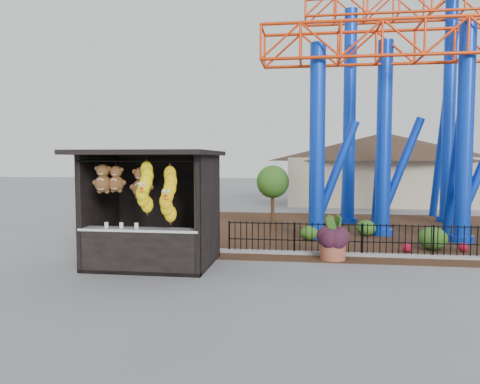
# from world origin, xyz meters

# --- Properties ---
(ground) EXTENTS (120.00, 120.00, 0.00)m
(ground) POSITION_xyz_m (0.00, 0.00, 0.00)
(ground) COLOR slate
(ground) RESTS_ON ground
(mulch_bed) EXTENTS (18.00, 12.00, 0.02)m
(mulch_bed) POSITION_xyz_m (4.00, 8.00, 0.01)
(mulch_bed) COLOR #331E11
(mulch_bed) RESTS_ON ground
(curb) EXTENTS (18.00, 0.18, 0.12)m
(curb) POSITION_xyz_m (4.00, 3.00, 0.06)
(curb) COLOR gray
(curb) RESTS_ON ground
(prize_booth) EXTENTS (3.50, 3.40, 3.12)m
(prize_booth) POSITION_xyz_m (-2.99, 0.91, 1.53)
(prize_booth) COLOR black
(prize_booth) RESTS_ON ground
(picket_fence) EXTENTS (12.20, 0.06, 1.00)m
(picket_fence) POSITION_xyz_m (4.90, 3.00, 0.50)
(picket_fence) COLOR black
(picket_fence) RESTS_ON ground
(roller_coaster) EXTENTS (11.00, 6.37, 10.82)m
(roller_coaster) POSITION_xyz_m (5.12, 8.23, 6.44)
(roller_coaster) COLOR #0B35C5
(roller_coaster) RESTS_ON ground
(terracotta_planter) EXTENTS (0.95, 0.95, 0.55)m
(terracotta_planter) POSITION_xyz_m (1.91, 2.45, 0.28)
(terracotta_planter) COLOR #994E37
(terracotta_planter) RESTS_ON ground
(planter_foliage) EXTENTS (0.70, 0.70, 0.64)m
(planter_foliage) POSITION_xyz_m (1.91, 2.45, 0.87)
(planter_foliage) COLOR black
(planter_foliage) RESTS_ON terracotta_planter
(potted_plant) EXTENTS (1.06, 1.00, 0.94)m
(potted_plant) POSITION_xyz_m (2.00, 2.70, 0.47)
(potted_plant) COLOR #1C5619
(potted_plant) RESTS_ON ground
(landscaping) EXTENTS (7.80, 3.62, 0.72)m
(landscaping) POSITION_xyz_m (4.79, 5.35, 0.31)
(landscaping) COLOR #2C5819
(landscaping) RESTS_ON mulch_bed
(pavilion) EXTENTS (15.00, 15.00, 4.80)m
(pavilion) POSITION_xyz_m (6.00, 20.00, 3.07)
(pavilion) COLOR #BFAD8C
(pavilion) RESTS_ON ground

